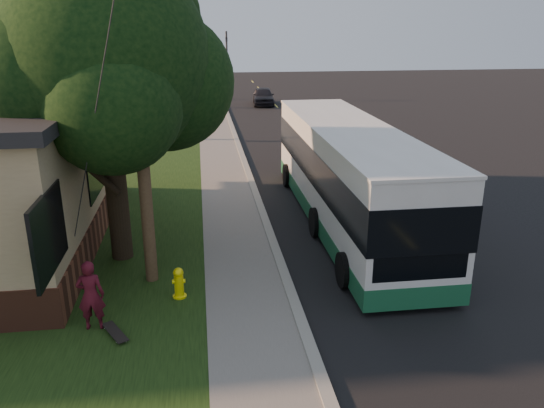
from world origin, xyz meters
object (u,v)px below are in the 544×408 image
at_px(bare_tree_near, 170,101).
at_px(transit_bus, 348,173).
at_px(utility_pole, 137,94).
at_px(bare_tree_far, 184,81).
at_px(leafy_tree, 106,64).
at_px(skateboarder, 91,295).
at_px(fire_hydrant, 179,283).
at_px(traffic_signal, 227,61).
at_px(skateboard_main, 115,332).
at_px(distant_car, 263,96).

distance_m(bare_tree_near, transit_bus, 14.96).
xyz_separation_m(utility_pole, bare_tree_far, (0.31, 29.01, -2.63)).
xyz_separation_m(leafy_tree, bare_tree_far, (1.17, 27.35, -3.16)).
bearing_deg(skateboarder, utility_pole, -116.18).
xyz_separation_m(transit_bus, skateboarder, (-6.91, -5.44, -0.85)).
bearing_deg(utility_pole, fire_hydrant, -54.62).
relative_size(utility_pole, transit_bus, 0.78).
bearing_deg(traffic_signal, bare_tree_near, -104.04).
relative_size(bare_tree_near, skateboarder, 2.81).
xyz_separation_m(leafy_tree, transit_bus, (6.75, 1.69, -3.48)).
distance_m(fire_hydrant, bare_tree_far, 30.04).
bearing_deg(transit_bus, utility_pole, -150.37).
bearing_deg(bare_tree_near, skateboarder, -92.49).
xyz_separation_m(leafy_tree, traffic_signal, (4.67, 31.35, -2.00)).
height_order(traffic_signal, skateboard_main, traffic_signal).
height_order(fire_hydrant, bare_tree_far, bare_tree_far).
height_order(bare_tree_near, traffic_signal, traffic_signal).
relative_size(traffic_signal, transit_bus, 0.47).
relative_size(bare_tree_near, skateboard_main, 4.76).
relative_size(traffic_signal, distant_car, 1.38).
distance_m(fire_hydrant, leafy_tree, 5.65).
relative_size(fire_hydrant, leafy_tree, 0.09).
bearing_deg(distant_car, transit_bus, -86.84).
height_order(leafy_tree, traffic_signal, leafy_tree).
height_order(bare_tree_near, transit_bus, bare_tree_near).
height_order(utility_pole, transit_bus, utility_pole).
bearing_deg(fire_hydrant, leafy_tree, 120.67).
xyz_separation_m(bare_tree_far, traffic_signal, (3.50, 4.00, 1.16)).
bearing_deg(distant_car, skateboard_main, -97.97).
xyz_separation_m(bare_tree_near, bare_tree_far, (0.50, 12.00, -0.15)).
xyz_separation_m(fire_hydrant, bare_tree_far, (-0.40, 30.00, 1.57)).
bearing_deg(leafy_tree, skateboard_main, -85.70).
height_order(bare_tree_near, distant_car, bare_tree_near).
distance_m(utility_pole, skateboard_main, 5.15).
xyz_separation_m(fire_hydrant, traffic_signal, (3.10, 34.00, 2.73)).
distance_m(leafy_tree, skateboard_main, 6.49).
height_order(fire_hydrant, traffic_signal, traffic_signal).
xyz_separation_m(fire_hydrant, bare_tree_near, (-0.90, 18.00, 1.72)).
distance_m(leafy_tree, distant_car, 29.24).
relative_size(bare_tree_near, bare_tree_far, 1.07).
xyz_separation_m(fire_hydrant, skateboard_main, (-1.26, -1.44, -0.30)).
height_order(bare_tree_near, skateboarder, bare_tree_near).
distance_m(traffic_signal, distant_car, 4.94).
bearing_deg(leafy_tree, skateboarder, -92.43).
distance_m(leafy_tree, bare_tree_near, 15.66).
bearing_deg(distant_car, bare_tree_far, -169.98).
height_order(bare_tree_far, skateboarder, bare_tree_far).
relative_size(fire_hydrant, bare_tree_far, 0.18).
bearing_deg(utility_pole, skateboarder, -116.08).
height_order(fire_hydrant, distant_car, distant_car).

